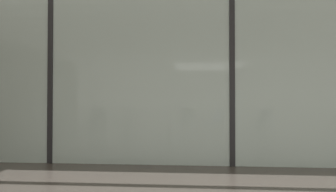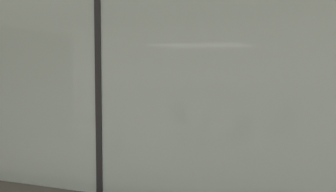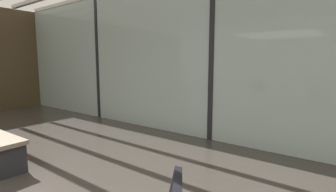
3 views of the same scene
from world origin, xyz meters
name	(u,v)px [view 1 (image 1 of 3)]	position (x,y,z in m)	size (l,w,h in m)	color
glass_curtain_wall	(232,78)	(0.00, 5.20, 1.64)	(14.00, 0.08, 3.29)	#A3B7B2
window_mullion_0	(51,79)	(-3.50, 5.20, 1.64)	(0.10, 0.12, 3.29)	black
window_mullion_1	(232,78)	(0.00, 5.20, 1.64)	(0.10, 0.12, 3.29)	black
parked_airplane	(210,82)	(0.19, 11.25, 1.97)	(13.47, 3.94, 3.94)	silver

